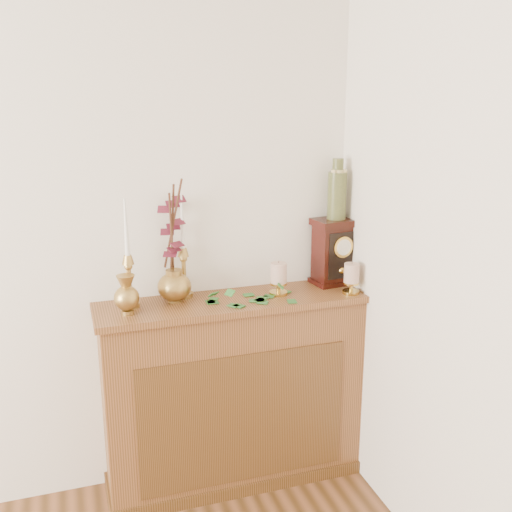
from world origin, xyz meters
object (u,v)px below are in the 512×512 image
object	(u,v)px
mantel_clock	(335,252)
ceramic_vase	(337,192)
candlestick_left	(129,273)
candlestick_center	(184,264)
bud_vase	(127,295)
ginger_jar	(173,245)

from	to	relation	value
mantel_clock	ceramic_vase	distance (m)	0.29
candlestick_left	candlestick_center	xyz separation A→B (m)	(0.25, 0.06, -0.00)
candlestick_left	bud_vase	size ratio (longest dim) A/B	2.78
ginger_jar	ceramic_vase	size ratio (longest dim) A/B	1.94
ginger_jar	candlestick_left	bearing A→B (deg)	-167.03
candlestick_center	ceramic_vase	world-z (taller)	ceramic_vase
bud_vase	ginger_jar	xyz separation A→B (m)	(0.23, 0.13, 0.16)
bud_vase	ginger_jar	bearing A→B (deg)	30.58
candlestick_center	ginger_jar	xyz separation A→B (m)	(-0.05, -0.01, 0.10)
candlestick_center	mantel_clock	world-z (taller)	candlestick_center
bud_vase	ginger_jar	world-z (taller)	ginger_jar
candlestick_center	bud_vase	world-z (taller)	candlestick_center
candlestick_center	ginger_jar	world-z (taller)	ginger_jar
ginger_jar	mantel_clock	world-z (taller)	ginger_jar
ceramic_vase	ginger_jar	bearing A→B (deg)	179.20
candlestick_center	mantel_clock	bearing A→B (deg)	-2.21
candlestick_left	bud_vase	bearing A→B (deg)	-104.75
candlestick_center	mantel_clock	size ratio (longest dim) A/B	1.47
candlestick_left	ginger_jar	size ratio (longest dim) A/B	0.86
ginger_jar	mantel_clock	bearing A→B (deg)	-1.01
candlestick_center	bud_vase	size ratio (longest dim) A/B	2.73
ginger_jar	ceramic_vase	world-z (taller)	ceramic_vase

